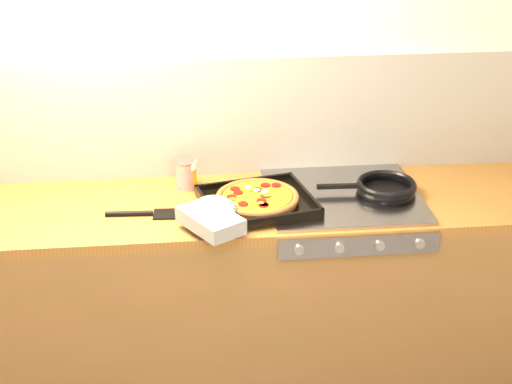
{
  "coord_description": "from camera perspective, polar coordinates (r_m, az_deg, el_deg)",
  "views": [
    {
      "loc": [
        -0.19,
        -1.66,
        2.24
      ],
      "look_at": [
        0.1,
        1.08,
        0.95
      ],
      "focal_mm": 55.0,
      "sensor_mm": 36.0,
      "label": 1
    }
  ],
  "objects": [
    {
      "name": "juice_glass",
      "position": [
        3.18,
        -4.95,
        1.28
      ],
      "size": [
        0.07,
        0.07,
        0.12
      ],
      "color": "orange",
      "rests_on": "counter_run"
    },
    {
      "name": "pizza_on_tray",
      "position": [
        2.97,
        -0.88,
        -0.86
      ],
      "size": [
        0.55,
        0.55,
        0.07
      ],
      "color": "black",
      "rests_on": "stovetop"
    },
    {
      "name": "tomato_can",
      "position": [
        3.19,
        -5.13,
        1.27
      ],
      "size": [
        0.09,
        0.09,
        0.12
      ],
      "color": "maroon",
      "rests_on": "counter_run"
    },
    {
      "name": "frying_pan",
      "position": [
        3.16,
        9.36,
        0.35
      ],
      "size": [
        0.4,
        0.25,
        0.04
      ],
      "color": "black",
      "rests_on": "stovetop"
    },
    {
      "name": "stovetop",
      "position": [
        3.14,
        6.33,
        -0.3
      ],
      "size": [
        0.6,
        0.56,
        0.02
      ],
      "primitive_type": "cube",
      "color": "#96959A",
      "rests_on": "counter_run"
    },
    {
      "name": "counter_run",
      "position": [
        3.3,
        -1.77,
        -7.81
      ],
      "size": [
        3.2,
        0.62,
        0.9
      ],
      "color": "brown",
      "rests_on": "ground"
    },
    {
      "name": "wooden_spoon",
      "position": [
        3.21,
        -0.35,
        0.55
      ],
      "size": [
        0.29,
        0.12,
        0.02
      ],
      "color": "#B8744E",
      "rests_on": "counter_run"
    },
    {
      "name": "room_shell",
      "position": [
        3.25,
        -2.34,
        5.42
      ],
      "size": [
        3.2,
        3.2,
        3.2
      ],
      "color": "white",
      "rests_on": "ground"
    },
    {
      "name": "black_spatula",
      "position": [
        3.0,
        -8.1,
        -1.57
      ],
      "size": [
        0.28,
        0.09,
        0.02
      ],
      "color": "black",
      "rests_on": "counter_run"
    }
  ]
}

